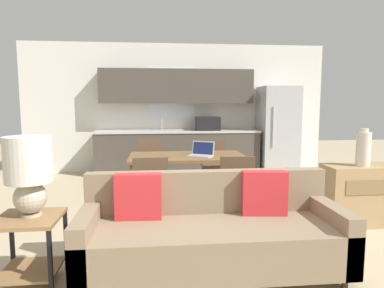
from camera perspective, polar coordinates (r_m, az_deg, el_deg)
ground_plane at (r=3.13m, az=2.84°, el=-21.02°), size 20.00×20.00×0.00m
wall_back at (r=7.37m, az=-2.59°, el=6.02°), size 6.40×0.07×2.70m
kitchen_counter at (r=7.10m, az=-2.33°, el=1.86°), size 3.36×0.65×2.15m
refrigerator at (r=7.42m, az=14.07°, el=2.32°), size 0.76×0.75×1.80m
dining_table at (r=4.77m, az=-0.79°, el=-2.63°), size 1.60×0.88×0.74m
couch at (r=3.05m, az=3.21°, el=-14.64°), size 2.20×0.80×0.86m
side_table at (r=3.11m, az=-25.52°, el=-14.16°), size 0.49×0.49×0.57m
table_lamp at (r=2.99m, az=-25.57°, el=-3.89°), size 0.36×0.36×0.64m
credenza at (r=4.75m, az=28.17°, el=-7.38°), size 1.25×0.43×0.72m
vase at (r=4.51m, az=26.66°, el=-0.68°), size 0.16×0.16×0.45m
dining_chair_far_right at (r=5.61m, az=3.74°, el=-3.08°), size 0.42×0.42×0.85m
dining_chair_far_left at (r=5.61m, az=-6.83°, el=-3.13°), size 0.45×0.45×0.85m
dining_chair_near_left at (r=4.04m, az=-7.03°, el=-7.04°), size 0.45×0.45×0.85m
dining_chair_near_right at (r=4.12m, az=7.29°, el=-6.77°), size 0.45×0.45×0.85m
laptop at (r=4.71m, az=1.59°, el=-1.42°), size 0.40×0.37×0.20m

